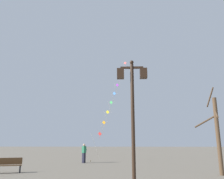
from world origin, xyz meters
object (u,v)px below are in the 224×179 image
object	(u,v)px
bare_tree	(217,131)
twin_lantern_lamp_post	(132,99)
kite_flyer	(84,153)
park_bench	(8,165)
kite_train	(112,99)

from	to	relation	value
bare_tree	twin_lantern_lamp_post	bearing A→B (deg)	-135.45
twin_lantern_lamp_post	bare_tree	xyz separation A→B (m)	(5.23, 5.15, -1.00)
kite_flyer	bare_tree	size ratio (longest dim) A/B	0.33
park_bench	bare_tree	bearing A→B (deg)	-22.02
kite_flyer	bare_tree	bearing A→B (deg)	-103.95
twin_lantern_lamp_post	kite_train	size ratio (longest dim) A/B	0.40
bare_tree	park_bench	bearing A→B (deg)	177.88
twin_lantern_lamp_post	kite_flyer	bearing A→B (deg)	106.97
kite_train	kite_flyer	world-z (taller)	kite_train
kite_flyer	park_bench	bearing A→B (deg)	179.40
park_bench	kite_train	bearing A→B (deg)	43.91
kite_flyer	bare_tree	world-z (taller)	bare_tree
bare_tree	kite_flyer	bearing A→B (deg)	140.20
twin_lantern_lamp_post	bare_tree	distance (m)	7.41
kite_train	bare_tree	world-z (taller)	kite_train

